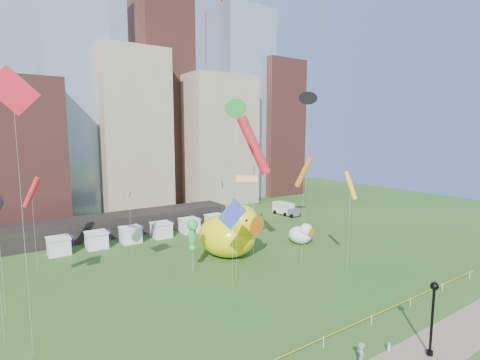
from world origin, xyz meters
TOP-DOWN VIEW (x-y plane):
  - ground at (0.00, 0.00)m, footprint 160.00×160.00m
  - skyline at (2.25, 61.06)m, footprint 101.00×23.00m
  - crane_right at (30.89, 64.00)m, footprint 23.00×1.00m
  - pavilion at (-4.00, 42.00)m, footprint 38.00×6.00m
  - vendor_tents at (1.02, 36.00)m, footprint 33.24×2.80m
  - caution_tape at (0.00, 0.00)m, footprint 50.00×0.06m
  - big_duck at (5.20, 21.79)m, footprint 9.25×10.54m
  - small_duck at (17.26, 20.71)m, footprint 3.51×4.48m
  - seahorse_green at (-1.44, 19.71)m, footprint 1.71×1.94m
  - seahorse_purple at (6.69, 22.30)m, footprint 1.74×1.98m
  - lamppost at (5.96, -5.18)m, footprint 0.62×0.62m
  - box_truck at (28.30, 37.12)m, footprint 2.70×5.96m
  - woman at (0.45, -3.20)m, footprint 0.71×0.62m
  - toddler at (3.76, -3.20)m, footprint 0.30×0.24m
  - kite_0 at (-18.97, 11.28)m, footprint 3.32×0.91m
  - kite_1 at (-5.89, 29.49)m, footprint 1.27×2.23m
  - kite_2 at (16.84, 19.57)m, footprint 1.71×1.06m
  - kite_3 at (14.30, 31.15)m, footprint 1.48×0.32m
  - kite_6 at (7.47, 21.18)m, footprint 2.47×2.23m
  - kite_7 at (10.71, 33.06)m, footprint 0.65×1.24m
  - kite_8 at (-17.08, 31.08)m, footprint 2.32×1.34m
  - kite_9 at (14.22, 28.80)m, footprint 1.20×2.23m
  - kite_11 at (1.42, 14.53)m, footprint 0.72×2.12m
  - kite_12 at (13.39, 8.77)m, footprint 0.59×1.93m
  - kite_13 at (0.31, 13.61)m, footprint 3.46×0.41m
  - kite_14 at (11.19, 14.20)m, footprint 1.66×2.33m
  - kite_16 at (6.57, 18.38)m, footprint 4.03×4.00m

SIDE VIEW (x-z plane):
  - ground at x=0.00m, z-range 0.00..0.00m
  - toddler at x=3.76m, z-range 0.02..0.78m
  - caution_tape at x=0.00m, z-range 0.23..1.13m
  - woman at x=0.45m, z-range 0.02..1.66m
  - vendor_tents at x=1.02m, z-range -0.09..2.31m
  - box_truck at x=28.30m, z-range 0.03..2.50m
  - small_duck at x=17.26m, z-range -0.14..3.19m
  - pavilion at x=-4.00m, z-range 0.00..3.20m
  - big_duck at x=5.20m, z-range -0.30..7.11m
  - lamppost at x=5.96m, z-range 0.66..6.58m
  - seahorse_purple at x=6.69m, z-range 1.46..7.80m
  - seahorse_green at x=-1.44m, z-range 1.61..8.18m
  - kite_13 at x=0.31m, z-range 3.13..12.96m
  - kite_7 at x=10.71m, z-range 3.71..12.48m
  - kite_1 at x=-5.89m, z-range 4.08..13.03m
  - kite_8 at x=-17.08m, z-range 3.89..15.47m
  - kite_6 at x=7.47m, z-range 5.03..16.07m
  - kite_12 at x=13.39m, z-range 4.52..16.84m
  - kite_9 at x=14.22m, z-range 4.73..17.03m
  - kite_14 at x=11.19m, z-range 4.98..18.84m
  - kite_16 at x=6.57m, z-range 5.72..24.64m
  - kite_3 at x=14.30m, z-range 7.76..27.12m
  - kite_11 at x=1.42m, z-range 9.09..29.46m
  - kite_0 at x=-18.97m, z-range 8.65..29.93m
  - skyline at x=2.25m, z-range -12.56..55.44m
  - kite_2 at x=16.84m, z-range 10.28..32.81m
  - crane_right at x=30.89m, z-range 8.90..84.90m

